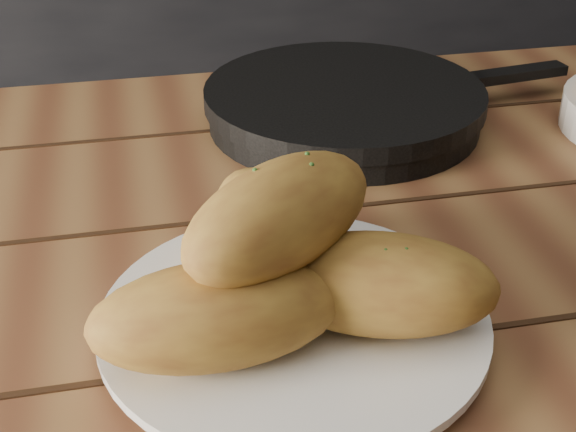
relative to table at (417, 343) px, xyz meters
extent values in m
cube|color=black|center=(-0.38, 1.26, -0.21)|extent=(2.80, 0.60, 0.90)
cube|color=brown|center=(0.00, 0.00, 0.07)|extent=(1.48, 0.98, 0.04)
cylinder|color=white|center=(-0.13, -0.07, 0.10)|extent=(0.26, 0.26, 0.01)
cylinder|color=white|center=(-0.13, -0.07, 0.11)|extent=(0.29, 0.29, 0.01)
ellipsoid|color=#AC8330|center=(-0.19, -0.11, 0.15)|extent=(0.18, 0.08, 0.07)
ellipsoid|color=#AC8330|center=(-0.08, -0.10, 0.15)|extent=(0.18, 0.13, 0.07)
ellipsoid|color=#AC8330|center=(-0.14, -0.01, 0.15)|extent=(0.10, 0.17, 0.07)
ellipsoid|color=#AC8330|center=(-0.14, -0.08, 0.20)|extent=(0.18, 0.16, 0.07)
cylinder|color=black|center=(0.01, 0.29, 0.11)|extent=(0.31, 0.31, 0.03)
cylinder|color=black|center=(0.01, 0.29, 0.13)|extent=(0.32, 0.32, 0.02)
cube|color=black|center=(0.23, 0.32, 0.12)|extent=(0.14, 0.04, 0.01)
camera|label=1|loc=(-0.24, -0.54, 0.48)|focal=50.00mm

